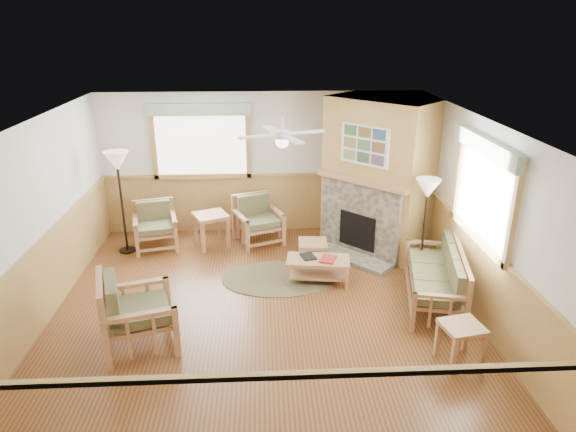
{
  "coord_description": "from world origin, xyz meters",
  "views": [
    {
      "loc": [
        0.02,
        -6.5,
        3.92
      ],
      "look_at": [
        0.4,
        0.7,
        1.15
      ],
      "focal_mm": 32.0,
      "sensor_mm": 36.0,
      "label": 1
    }
  ],
  "objects_px": {
    "floor_lamp_right": "(424,229)",
    "armchair_left": "(138,311)",
    "sofa": "(434,275)",
    "end_table_sofa": "(460,343)",
    "coffee_table": "(318,270)",
    "floor_lamp_left": "(122,203)",
    "armchair_back_right": "(258,220)",
    "armchair_back_left": "(155,226)",
    "footstool": "(313,253)",
    "end_table_chairs": "(211,230)"
  },
  "relations": [
    {
      "from": "floor_lamp_right",
      "to": "footstool",
      "type": "bearing_deg",
      "value": 161.88
    },
    {
      "from": "coffee_table",
      "to": "armchair_back_left",
      "type": "bearing_deg",
      "value": 160.08
    },
    {
      "from": "armchair_left",
      "to": "end_table_sofa",
      "type": "relative_size",
      "value": 1.91
    },
    {
      "from": "armchair_back_left",
      "to": "armchair_back_right",
      "type": "distance_m",
      "value": 1.87
    },
    {
      "from": "armchair_left",
      "to": "footstool",
      "type": "relative_size",
      "value": 2.1
    },
    {
      "from": "footstool",
      "to": "floor_lamp_right",
      "type": "distance_m",
      "value": 1.89
    },
    {
      "from": "armchair_back_left",
      "to": "footstool",
      "type": "distance_m",
      "value": 2.92
    },
    {
      "from": "end_table_sofa",
      "to": "footstool",
      "type": "bearing_deg",
      "value": 118.71
    },
    {
      "from": "footstool",
      "to": "floor_lamp_left",
      "type": "relative_size",
      "value": 0.25
    },
    {
      "from": "sofa",
      "to": "floor_lamp_left",
      "type": "xyz_separation_m",
      "value": [
        -4.95,
        2.01,
        0.51
      ]
    },
    {
      "from": "sofa",
      "to": "end_table_chairs",
      "type": "distance_m",
      "value": 4.06
    },
    {
      "from": "armchair_back_right",
      "to": "armchair_left",
      "type": "xyz_separation_m",
      "value": [
        -1.51,
        -3.18,
        0.06
      ]
    },
    {
      "from": "sofa",
      "to": "end_table_sofa",
      "type": "height_order",
      "value": "sofa"
    },
    {
      "from": "floor_lamp_left",
      "to": "end_table_chairs",
      "type": "bearing_deg",
      "value": 5.87
    },
    {
      "from": "coffee_table",
      "to": "armchair_back_right",
      "type": "bearing_deg",
      "value": 128.01
    },
    {
      "from": "sofa",
      "to": "end_table_sofa",
      "type": "xyz_separation_m",
      "value": [
        -0.14,
        -1.46,
        -0.16
      ]
    },
    {
      "from": "armchair_back_right",
      "to": "footstool",
      "type": "xyz_separation_m",
      "value": [
        0.92,
        -0.97,
        -0.23
      ]
    },
    {
      "from": "floor_lamp_right",
      "to": "end_table_chairs",
      "type": "bearing_deg",
      "value": 158.05
    },
    {
      "from": "sofa",
      "to": "footstool",
      "type": "distance_m",
      "value": 2.13
    },
    {
      "from": "end_table_chairs",
      "to": "floor_lamp_left",
      "type": "relative_size",
      "value": 0.34
    },
    {
      "from": "armchair_left",
      "to": "coffee_table",
      "type": "xyz_separation_m",
      "value": [
        2.45,
        1.58,
        -0.3
      ]
    },
    {
      "from": "armchair_back_right",
      "to": "armchair_left",
      "type": "relative_size",
      "value": 0.88
    },
    {
      "from": "end_table_sofa",
      "to": "sofa",
      "type": "bearing_deg",
      "value": 84.57
    },
    {
      "from": "armchair_left",
      "to": "footstool",
      "type": "xyz_separation_m",
      "value": [
        2.43,
        2.21,
        -0.29
      ]
    },
    {
      "from": "armchair_back_right",
      "to": "floor_lamp_right",
      "type": "distance_m",
      "value": 3.05
    },
    {
      "from": "coffee_table",
      "to": "floor_lamp_right",
      "type": "distance_m",
      "value": 1.79
    },
    {
      "from": "footstool",
      "to": "armchair_back_right",
      "type": "bearing_deg",
      "value": 133.32
    },
    {
      "from": "end_table_sofa",
      "to": "floor_lamp_right",
      "type": "relative_size",
      "value": 0.31
    },
    {
      "from": "armchair_back_left",
      "to": "armchair_back_right",
      "type": "relative_size",
      "value": 0.95
    },
    {
      "from": "sofa",
      "to": "footstool",
      "type": "relative_size",
      "value": 3.83
    },
    {
      "from": "sofa",
      "to": "end_table_chairs",
      "type": "height_order",
      "value": "sofa"
    },
    {
      "from": "footstool",
      "to": "floor_lamp_left",
      "type": "distance_m",
      "value": 3.44
    },
    {
      "from": "armchair_back_left",
      "to": "end_table_sofa",
      "type": "distance_m",
      "value": 5.62
    },
    {
      "from": "floor_lamp_right",
      "to": "armchair_left",
      "type": "bearing_deg",
      "value": -158.15
    },
    {
      "from": "coffee_table",
      "to": "floor_lamp_left",
      "type": "relative_size",
      "value": 0.53
    },
    {
      "from": "armchair_back_right",
      "to": "end_table_sofa",
      "type": "xyz_separation_m",
      "value": [
        2.44,
        -3.75,
        -0.18
      ]
    },
    {
      "from": "armchair_back_right",
      "to": "end_table_sofa",
      "type": "distance_m",
      "value": 4.47
    },
    {
      "from": "coffee_table",
      "to": "footstool",
      "type": "bearing_deg",
      "value": 99.64
    },
    {
      "from": "armchair_back_right",
      "to": "floor_lamp_left",
      "type": "distance_m",
      "value": 2.44
    },
    {
      "from": "end_table_sofa",
      "to": "armchair_left",
      "type": "bearing_deg",
      "value": 171.82
    },
    {
      "from": "armchair_back_left",
      "to": "coffee_table",
      "type": "xyz_separation_m",
      "value": [
        2.81,
        -1.47,
        -0.22
      ]
    },
    {
      "from": "end_table_chairs",
      "to": "end_table_sofa",
      "type": "relative_size",
      "value": 1.21
    },
    {
      "from": "armchair_left",
      "to": "sofa",
      "type": "bearing_deg",
      "value": -94.3
    },
    {
      "from": "armchair_back_left",
      "to": "armchair_left",
      "type": "distance_m",
      "value": 3.06
    },
    {
      "from": "armchair_back_right",
      "to": "coffee_table",
      "type": "height_order",
      "value": "armchair_back_right"
    },
    {
      "from": "end_table_chairs",
      "to": "floor_lamp_right",
      "type": "relative_size",
      "value": 0.38
    },
    {
      "from": "coffee_table",
      "to": "floor_lamp_right",
      "type": "height_order",
      "value": "floor_lamp_right"
    },
    {
      "from": "footstool",
      "to": "coffee_table",
      "type": "bearing_deg",
      "value": -87.99
    },
    {
      "from": "armchair_back_left",
      "to": "armchair_back_right",
      "type": "bearing_deg",
      "value": -8.61
    },
    {
      "from": "armchair_left",
      "to": "end_table_sofa",
      "type": "distance_m",
      "value": 3.99
    }
  ]
}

